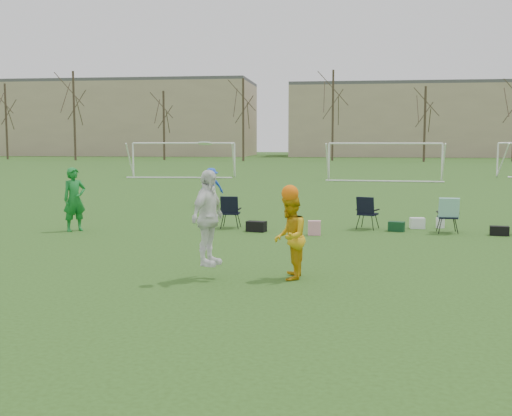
% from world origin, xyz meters
% --- Properties ---
extents(ground, '(260.00, 260.00, 0.00)m').
position_xyz_m(ground, '(0.00, 0.00, 0.00)').
color(ground, '#2B4B17').
rests_on(ground, ground).
extents(fielder_green_near, '(0.79, 0.79, 1.84)m').
position_xyz_m(fielder_green_near, '(-6.41, 6.71, 0.92)').
color(fielder_green_near, '#157629').
rests_on(fielder_green_near, ground).
extents(fielder_blue, '(1.13, 0.95, 1.52)m').
position_xyz_m(fielder_blue, '(-3.93, 14.24, 0.76)').
color(fielder_blue, blue).
rests_on(fielder_blue, ground).
extents(center_contest, '(2.19, 1.19, 2.60)m').
position_xyz_m(center_contest, '(-0.51, 0.98, 1.01)').
color(center_contest, white).
rests_on(center_contest, ground).
extents(sideline_setup, '(9.39, 2.22, 1.91)m').
position_xyz_m(sideline_setup, '(3.57, 7.97, 0.57)').
color(sideline_setup, '#103C19').
rests_on(sideline_setup, ground).
extents(goal_left, '(7.39, 0.76, 2.46)m').
position_xyz_m(goal_left, '(-10.00, 34.00, 1.92)').
color(goal_left, white).
rests_on(goal_left, ground).
extents(goal_mid, '(7.40, 0.63, 2.46)m').
position_xyz_m(goal_mid, '(4.00, 32.00, 1.92)').
color(goal_mid, white).
rests_on(goal_mid, ground).
extents(tree_line, '(110.28, 3.28, 11.40)m').
position_xyz_m(tree_line, '(0.24, 69.85, 5.09)').
color(tree_line, '#382B21').
rests_on(tree_line, ground).
extents(building_row, '(126.00, 16.00, 13.00)m').
position_xyz_m(building_row, '(6.73, 96.00, 5.99)').
color(building_row, tan).
rests_on(building_row, ground).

